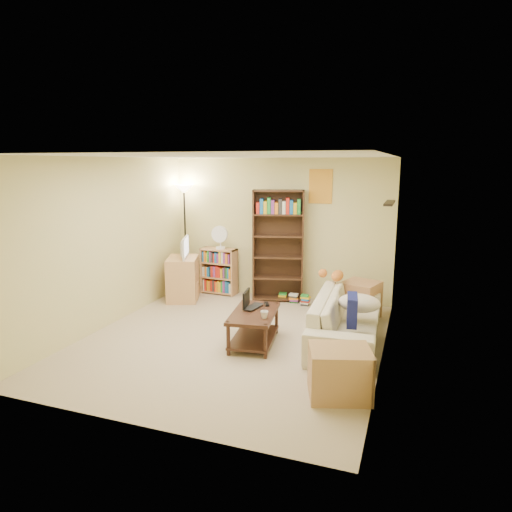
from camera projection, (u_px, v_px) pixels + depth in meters
name	position (u px, v px, depth m)	size (l,w,h in m)	color
room	(232.00, 224.00, 6.02)	(4.50, 4.54, 2.52)	tan
sofa	(347.00, 319.00, 6.25)	(0.94, 2.19, 0.63)	beige
navy_pillow	(352.00, 310.00, 5.73)	(0.41, 0.12, 0.37)	navy
cream_blanket	(359.00, 303.00, 6.21)	(0.58, 0.41, 0.25)	beige
tabby_cat	(335.00, 275.00, 7.03)	(0.49, 0.19, 0.17)	orange
coffee_table	(254.00, 323.00, 6.15)	(0.70, 1.08, 0.45)	#3C1F17
laptop	(257.00, 308.00, 6.25)	(0.29, 0.40, 0.03)	black
laptop_screen	(246.00, 299.00, 6.25)	(0.01, 0.34, 0.23)	white
mug	(264.00, 315.00, 5.86)	(0.13, 0.13, 0.10)	silver
tv_remote	(267.00, 304.00, 6.42)	(0.06, 0.18, 0.02)	black
tv_stand	(183.00, 279.00, 8.15)	(0.51, 0.72, 0.77)	tan
television	(182.00, 247.00, 8.04)	(0.31, 0.63, 0.37)	black
tall_bookshelf	(278.00, 243.00, 7.96)	(0.93, 0.51, 1.96)	#45291A
short_bookshelf	(219.00, 271.00, 8.51)	(0.68, 0.31, 0.86)	tan
desk_fan	(220.00, 237.00, 8.32)	(0.31, 0.17, 0.43)	white
floor_lamp	(184.00, 207.00, 8.50)	(0.34, 0.34, 2.02)	black
side_table	(361.00, 300.00, 7.17)	(0.52, 0.52, 0.59)	tan
end_cabinet	(340.00, 373.00, 4.77)	(0.63, 0.52, 0.52)	tan
book_stacks	(295.00, 298.00, 7.99)	(0.61, 0.30, 0.19)	red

